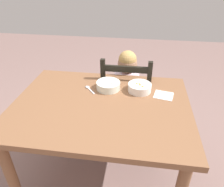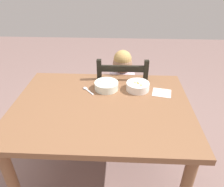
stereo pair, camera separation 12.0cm
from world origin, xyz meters
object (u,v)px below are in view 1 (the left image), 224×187
object	(u,v)px
bowl_of_peas	(108,85)
bowl_of_carrots	(140,87)
dining_chair	(126,102)
child_figure	(126,86)
spoon	(89,88)
dining_table	(101,117)

from	to	relation	value
bowl_of_peas	bowl_of_carrots	distance (m)	0.24
dining_chair	child_figure	distance (m)	0.18
spoon	child_figure	bearing A→B (deg)	49.30
dining_table	bowl_of_carrots	bearing A→B (deg)	39.17
dining_chair	dining_table	bearing A→B (deg)	-105.33
dining_chair	bowl_of_carrots	world-z (taller)	dining_chair
bowl_of_peas	dining_table	bearing A→B (deg)	-95.40
dining_chair	bowl_of_carrots	size ratio (longest dim) A/B	5.39
bowl_of_peas	spoon	xyz separation A→B (m)	(-0.15, -0.02, -0.03)
child_figure	spoon	bearing A→B (deg)	-130.70
dining_chair	spoon	distance (m)	0.52
child_figure	bowl_of_carrots	world-z (taller)	child_figure
child_figure	bowl_of_carrots	size ratio (longest dim) A/B	5.50
dining_table	child_figure	world-z (taller)	child_figure
dining_chair	bowl_of_peas	distance (m)	0.47
dining_table	bowl_of_peas	xyz separation A→B (m)	(0.02, 0.21, 0.14)
spoon	dining_table	bearing A→B (deg)	-55.44
child_figure	spoon	xyz separation A→B (m)	(-0.27, -0.31, 0.14)
dining_table	dining_chair	xyz separation A→B (m)	(0.14, 0.51, -0.20)
bowl_of_carrots	child_figure	bearing A→B (deg)	112.20
dining_table	spoon	bearing A→B (deg)	124.56
child_figure	bowl_of_carrots	bearing A→B (deg)	-67.80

